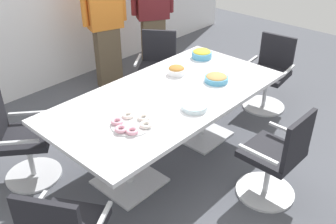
# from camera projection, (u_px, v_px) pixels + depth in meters

# --- Properties ---
(ground_plane) EXTENTS (10.00, 10.00, 0.01)m
(ground_plane) POSITION_uv_depth(u_px,v_px,m) (168.00, 157.00, 4.02)
(ground_plane) COLOR #4C4F56
(conference_table) EXTENTS (2.40, 1.20, 0.75)m
(conference_table) POSITION_uv_depth(u_px,v_px,m) (168.00, 105.00, 3.70)
(conference_table) COLOR silver
(conference_table) RESTS_ON ground
(office_chair_0) EXTENTS (0.55, 0.55, 0.91)m
(office_chair_0) POSITION_uv_depth(u_px,v_px,m) (276.00, 161.00, 3.31)
(office_chair_0) COLOR silver
(office_chair_0) RESTS_ON ground
(office_chair_1) EXTENTS (0.60, 0.60, 0.91)m
(office_chair_1) POSITION_uv_depth(u_px,v_px,m) (269.00, 77.00, 4.76)
(office_chair_1) COLOR silver
(office_chair_1) RESTS_ON ground
(office_chair_2) EXTENTS (0.75, 0.75, 0.91)m
(office_chair_2) POSITION_uv_depth(u_px,v_px,m) (158.00, 72.00, 4.89)
(office_chair_2) COLOR silver
(office_chair_2) RESTS_ON ground
(office_chair_3) EXTENTS (0.76, 0.76, 0.91)m
(office_chair_3) POSITION_uv_depth(u_px,v_px,m) (21.00, 143.00, 3.54)
(office_chair_3) COLOR silver
(office_chair_3) RESTS_ON ground
(person_standing_0) EXTENTS (0.60, 0.35, 1.79)m
(person_standing_0) POSITION_uv_depth(u_px,v_px,m) (105.00, 22.00, 4.97)
(person_standing_0) COLOR brown
(person_standing_0) RESTS_ON ground
(person_standing_1) EXTENTS (0.56, 0.42, 1.81)m
(person_standing_1) POSITION_uv_depth(u_px,v_px,m) (153.00, 12.00, 5.31)
(person_standing_1) COLOR brown
(person_standing_1) RESTS_ON ground
(snack_bowl_cookies) EXTENTS (0.24, 0.24, 0.08)m
(snack_bowl_cookies) POSITION_uv_depth(u_px,v_px,m) (216.00, 78.00, 3.85)
(snack_bowl_cookies) COLOR #4C9EC6
(snack_bowl_cookies) RESTS_ON conference_table
(snack_bowl_pretzels) EXTENTS (0.19, 0.19, 0.10)m
(snack_bowl_pretzels) POSITION_uv_depth(u_px,v_px,m) (176.00, 70.00, 4.00)
(snack_bowl_pretzels) COLOR white
(snack_bowl_pretzels) RESTS_ON conference_table
(snack_bowl_chips_yellow) EXTENTS (0.23, 0.23, 0.11)m
(snack_bowl_chips_yellow) POSITION_uv_depth(u_px,v_px,m) (202.00, 54.00, 4.38)
(snack_bowl_chips_yellow) COLOR #4C9EC6
(snack_bowl_chips_yellow) RESTS_ON conference_table
(donut_platter) EXTENTS (0.36, 0.35, 0.04)m
(donut_platter) POSITION_uv_depth(u_px,v_px,m) (131.00, 124.00, 3.15)
(donut_platter) COLOR white
(donut_platter) RESTS_ON conference_table
(plate_stack) EXTENTS (0.24, 0.24, 0.05)m
(plate_stack) POSITION_uv_depth(u_px,v_px,m) (194.00, 107.00, 3.38)
(plate_stack) COLOR white
(plate_stack) RESTS_ON conference_table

